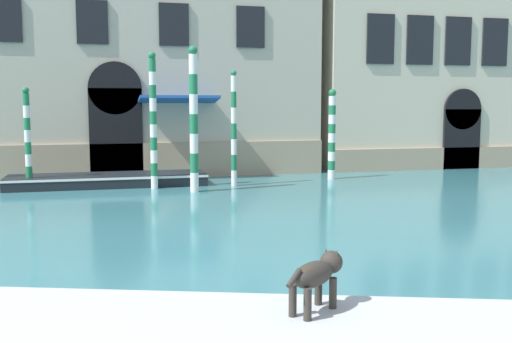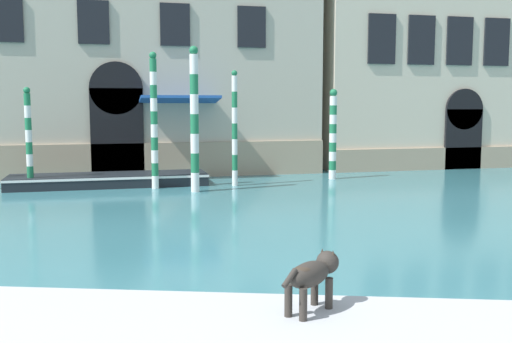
# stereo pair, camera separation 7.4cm
# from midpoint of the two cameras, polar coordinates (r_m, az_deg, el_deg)

# --- Properties ---
(palazzo_left) EXTENTS (15.10, 7.40, 13.66)m
(palazzo_left) POSITION_cam_midpoint_polar(r_m,az_deg,el_deg) (26.79, -12.01, 14.76)
(palazzo_left) COLOR #BCB29E
(palazzo_left) RESTS_ON ground_plane
(dog_on_deck) EXTENTS (0.79, 0.62, 0.62)m
(dog_on_deck) POSITION_cam_midpoint_polar(r_m,az_deg,el_deg) (6.47, 5.50, -9.69)
(dog_on_deck) COLOR #332D28
(dog_on_deck) RESTS_ON boat_foreground
(boat_moored_near_palazzo) EXTENTS (6.87, 1.83, 0.42)m
(boat_moored_near_palazzo) POSITION_cam_midpoint_polar(r_m,az_deg,el_deg) (21.79, -14.01, -0.76)
(boat_moored_near_palazzo) COLOR black
(boat_moored_near_palazzo) RESTS_ON ground_plane
(mooring_pole_0) EXTENTS (0.22, 0.22, 3.45)m
(mooring_pole_0) POSITION_cam_midpoint_polar(r_m,az_deg,el_deg) (21.39, -21.01, 2.95)
(mooring_pole_0) COLOR white
(mooring_pole_0) RESTS_ON ground_plane
(mooring_pole_1) EXTENTS (0.29, 0.29, 3.45)m
(mooring_pole_1) POSITION_cam_midpoint_polar(r_m,az_deg,el_deg) (23.13, 7.15, 3.59)
(mooring_pole_1) COLOR white
(mooring_pole_1) RESTS_ON ground_plane
(mooring_pole_2) EXTENTS (0.24, 0.24, 4.63)m
(mooring_pole_2) POSITION_cam_midpoint_polar(r_m,az_deg,el_deg) (20.63, -9.86, 4.82)
(mooring_pole_2) COLOR white
(mooring_pole_2) RESTS_ON ground_plane
(mooring_pole_3) EXTENTS (0.20, 0.20, 4.05)m
(mooring_pole_3) POSITION_cam_midpoint_polar(r_m,az_deg,el_deg) (21.06, -2.23, 4.15)
(mooring_pole_3) COLOR white
(mooring_pole_3) RESTS_ON ground_plane
(mooring_pole_5) EXTENTS (0.29, 0.29, 4.75)m
(mooring_pole_5) POSITION_cam_midpoint_polar(r_m,az_deg,el_deg) (19.68, -6.06, 4.99)
(mooring_pole_5) COLOR white
(mooring_pole_5) RESTS_ON ground_plane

